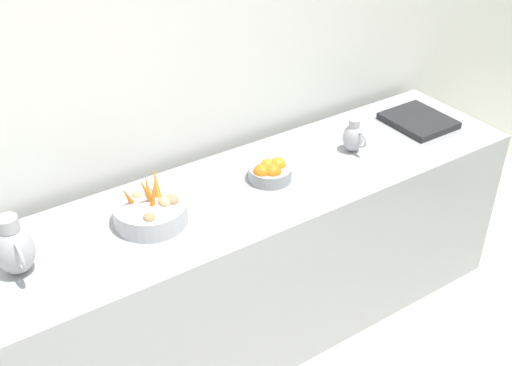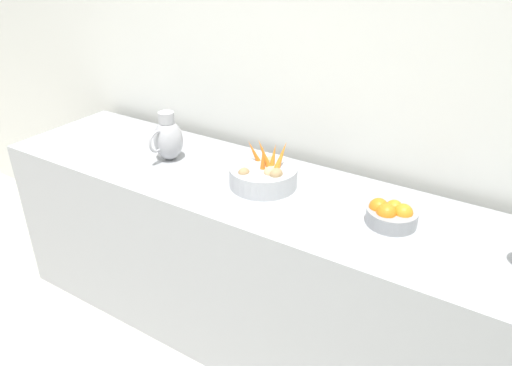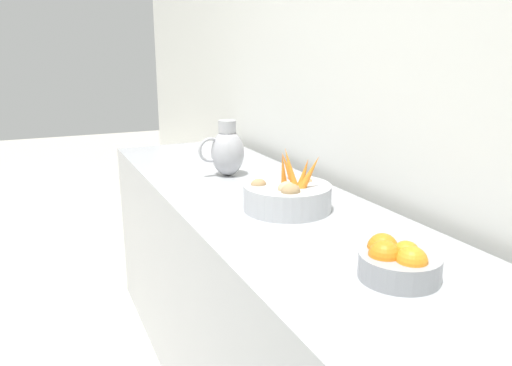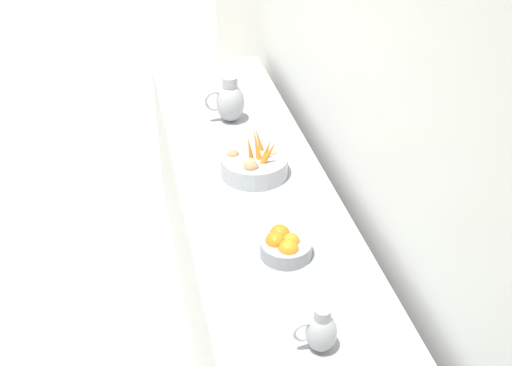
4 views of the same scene
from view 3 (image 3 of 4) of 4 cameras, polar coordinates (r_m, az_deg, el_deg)
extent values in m
cube|color=#9EA0A5|center=(1.81, 6.57, -19.15)|extent=(0.70, 3.33, 0.91)
cylinder|color=#ADAFB5|center=(1.79, 3.60, -1.63)|extent=(0.32, 0.32, 0.09)
torus|color=#ADAFB5|center=(1.80, 3.58, -2.86)|extent=(0.19, 0.19, 0.01)
cone|color=orange|center=(1.77, 5.47, 0.93)|extent=(0.07, 0.03, 0.12)
cone|color=orange|center=(1.75, 3.17, 1.05)|extent=(0.06, 0.06, 0.15)
cone|color=orange|center=(1.77, 4.00, 1.43)|extent=(0.06, 0.10, 0.17)
cone|color=orange|center=(1.74, 6.10, 0.92)|extent=(0.10, 0.06, 0.15)
cone|color=orange|center=(1.85, 3.65, 1.65)|extent=(0.06, 0.08, 0.13)
ellipsoid|color=#9E7F56|center=(1.69, 4.00, -0.94)|extent=(0.07, 0.06, 0.05)
ellipsoid|color=#9E7F56|center=(1.78, 0.29, -0.20)|extent=(0.06, 0.05, 0.04)
ellipsoid|color=tan|center=(1.71, 3.51, -0.67)|extent=(0.06, 0.05, 0.05)
ellipsoid|color=tan|center=(1.83, 5.75, 0.10)|extent=(0.05, 0.04, 0.04)
cylinder|color=gray|center=(1.32, 16.10, -9.17)|extent=(0.21, 0.21, 0.06)
sphere|color=orange|center=(1.29, 14.48, -8.10)|extent=(0.08, 0.08, 0.08)
sphere|color=orange|center=(1.27, 17.39, -8.63)|extent=(0.08, 0.08, 0.08)
sphere|color=orange|center=(1.32, 16.81, -7.83)|extent=(0.07, 0.07, 0.07)
sphere|color=orange|center=(1.34, 14.29, -7.27)|extent=(0.08, 0.08, 0.08)
ellipsoid|color=#A3A3A8|center=(2.27, -3.27, 3.48)|extent=(0.15, 0.15, 0.21)
cylinder|color=#A3A3A8|center=(2.25, -3.31, 6.49)|extent=(0.08, 0.08, 0.06)
torus|color=#A3A3A8|center=(2.24, -5.24, 3.80)|extent=(0.11, 0.01, 0.11)
camera|label=1|loc=(2.88, -58.79, 30.33)|focal=44.87mm
camera|label=2|loc=(1.15, -95.48, 26.10)|focal=34.50mm
camera|label=4|loc=(1.53, 148.66, 33.02)|focal=45.84mm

